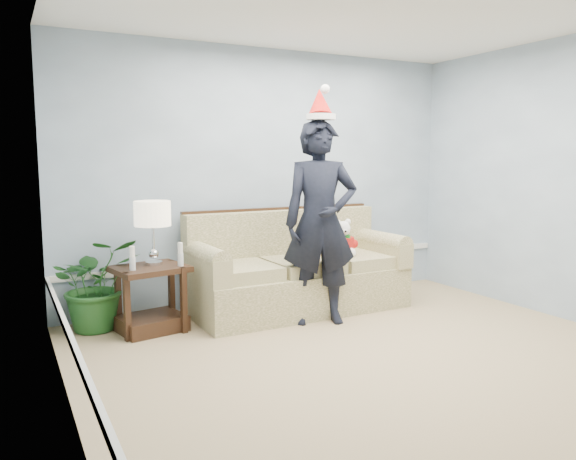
{
  "coord_description": "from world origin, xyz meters",
  "views": [
    {
      "loc": [
        -2.57,
        -2.99,
        1.56
      ],
      "look_at": [
        -0.24,
        1.55,
        0.9
      ],
      "focal_mm": 35.0,
      "sensor_mm": 36.0,
      "label": 1
    }
  ],
  "objects_px": {
    "sofa": "(295,274)",
    "man": "(320,223)",
    "side_table": "(151,306)",
    "teddy_bear": "(343,242)",
    "houseplant": "(96,284)",
    "table_lamp": "(152,216)"
  },
  "relations": [
    {
      "from": "sofa",
      "to": "man",
      "type": "bearing_deg",
      "value": -93.65
    },
    {
      "from": "side_table",
      "to": "teddy_bear",
      "type": "height_order",
      "value": "teddy_bear"
    },
    {
      "from": "sofa",
      "to": "houseplant",
      "type": "xyz_separation_m",
      "value": [
        -1.94,
        0.19,
        0.06
      ]
    },
    {
      "from": "table_lamp",
      "to": "teddy_bear",
      "type": "distance_m",
      "value": 1.98
    },
    {
      "from": "side_table",
      "to": "man",
      "type": "relative_size",
      "value": 0.37
    },
    {
      "from": "table_lamp",
      "to": "man",
      "type": "xyz_separation_m",
      "value": [
        1.45,
        -0.5,
        -0.08
      ]
    },
    {
      "from": "sofa",
      "to": "side_table",
      "type": "relative_size",
      "value": 3.16
    },
    {
      "from": "sofa",
      "to": "houseplant",
      "type": "height_order",
      "value": "sofa"
    },
    {
      "from": "houseplant",
      "to": "man",
      "type": "distance_m",
      "value": 2.12
    },
    {
      "from": "sofa",
      "to": "man",
      "type": "xyz_separation_m",
      "value": [
        -0.02,
        -0.53,
        0.59
      ]
    },
    {
      "from": "sofa",
      "to": "table_lamp",
      "type": "bearing_deg",
      "value": 179.85
    },
    {
      "from": "side_table",
      "to": "man",
      "type": "bearing_deg",
      "value": -16.91
    },
    {
      "from": "side_table",
      "to": "teddy_bear",
      "type": "xyz_separation_m",
      "value": [
        2.0,
        -0.08,
        0.45
      ]
    },
    {
      "from": "side_table",
      "to": "man",
      "type": "distance_m",
      "value": 1.73
    },
    {
      "from": "man",
      "to": "sofa",
      "type": "bearing_deg",
      "value": 105.37
    },
    {
      "from": "houseplant",
      "to": "teddy_bear",
      "type": "xyz_separation_m",
      "value": [
        2.42,
        -0.34,
        0.26
      ]
    },
    {
      "from": "side_table",
      "to": "table_lamp",
      "type": "distance_m",
      "value": 0.81
    },
    {
      "from": "man",
      "to": "teddy_bear",
      "type": "bearing_deg",
      "value": 54.79
    },
    {
      "from": "table_lamp",
      "to": "teddy_bear",
      "type": "bearing_deg",
      "value": -3.67
    },
    {
      "from": "side_table",
      "to": "man",
      "type": "height_order",
      "value": "man"
    },
    {
      "from": "sofa",
      "to": "table_lamp",
      "type": "xyz_separation_m",
      "value": [
        -1.47,
        -0.03,
        0.67
      ]
    },
    {
      "from": "houseplant",
      "to": "teddy_bear",
      "type": "relative_size",
      "value": 2.15
    }
  ]
}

